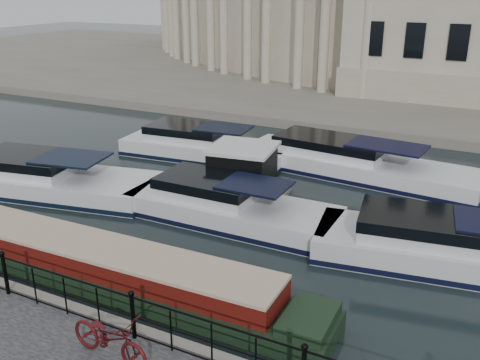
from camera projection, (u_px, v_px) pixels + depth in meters
name	position (u px, v px, depth m)	size (l,w,h in m)	color
ground_plane	(189.00, 307.00, 14.06)	(160.00, 160.00, 0.00)	black
far_bank	(426.00, 77.00, 46.58)	(120.00, 42.00, 0.55)	#6B665B
railing	(133.00, 313.00, 11.76)	(24.14, 0.14, 1.22)	black
bicycle	(109.00, 337.00, 11.12)	(0.72, 2.08, 1.09)	#4A0D10
narrowboat	(95.00, 269.00, 15.20)	(14.12, 2.15, 1.52)	black
harbour_hut	(243.00, 175.00, 20.92)	(3.67, 3.20, 2.20)	#6B665B
cabin_cruisers	(279.00, 188.00, 21.16)	(27.33, 11.79, 1.99)	white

